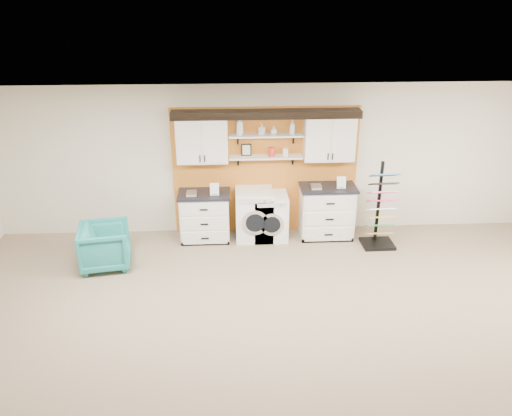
{
  "coord_description": "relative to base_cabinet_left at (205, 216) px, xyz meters",
  "views": [
    {
      "loc": [
        -0.63,
        -4.75,
        4.32
      ],
      "look_at": [
        -0.26,
        2.3,
        1.19
      ],
      "focal_mm": 35.0,
      "sensor_mm": 36.0,
      "label": 1
    }
  ],
  "objects": [
    {
      "name": "canister_red",
      "position": [
        1.23,
        0.16,
        1.16
      ],
      "size": [
        0.11,
        0.11,
        0.16
      ],
      "primitive_type": "cylinder",
      "color": "red",
      "rests_on": "shelf_lower"
    },
    {
      "name": "shelf_lower",
      "position": [
        1.13,
        0.16,
        1.07
      ],
      "size": [
        1.32,
        0.28,
        0.03
      ],
      "primitive_type": "cube",
      "color": "white",
      "rests_on": "wall_back"
    },
    {
      "name": "washer",
      "position": [
        0.91,
        -0.0,
        0.02
      ],
      "size": [
        0.68,
        0.71,
        0.95
      ],
      "color": "white",
      "rests_on": "floor"
    },
    {
      "name": "crown_molding",
      "position": [
        1.13,
        0.17,
        1.87
      ],
      "size": [
        3.3,
        0.41,
        0.13
      ],
      "color": "black",
      "rests_on": "wall_back"
    },
    {
      "name": "floor",
      "position": [
        1.13,
        -3.64,
        -0.46
      ],
      "size": [
        10.0,
        10.0,
        0.0
      ],
      "primitive_type": "plane",
      "color": "#847059",
      "rests_on": "ground"
    },
    {
      "name": "shelf_upper",
      "position": [
        1.13,
        0.16,
        1.47
      ],
      "size": [
        1.32,
        0.28,
        0.03
      ],
      "primitive_type": "cube",
      "color": "white",
      "rests_on": "wall_back"
    },
    {
      "name": "armchair",
      "position": [
        -1.63,
        -0.91,
        -0.09
      ],
      "size": [
        0.92,
        0.9,
        0.74
      ],
      "primitive_type": "imported",
      "rotation": [
        0.0,
        0.0,
        1.73
      ],
      "color": "#1D7C79",
      "rests_on": "floor"
    },
    {
      "name": "base_cabinet_left",
      "position": [
        0.0,
        0.0,
        0.0
      ],
      "size": [
        0.94,
        0.66,
        0.92
      ],
      "color": "white",
      "rests_on": "floor"
    },
    {
      "name": "canister_cream",
      "position": [
        1.48,
        0.16,
        1.15
      ],
      "size": [
        0.1,
        0.1,
        0.14
      ],
      "primitive_type": "cylinder",
      "color": "silver",
      "rests_on": "shelf_lower"
    },
    {
      "name": "soap_bottle_d",
      "position": [
        1.59,
        0.16,
        1.62
      ],
      "size": [
        0.13,
        0.13,
        0.27
      ],
      "primitive_type": "imported",
      "rotation": [
        0.0,
        0.0,
        -0.37
      ],
      "color": "silver",
      "rests_on": "shelf_upper"
    },
    {
      "name": "wall_back",
      "position": [
        1.13,
        0.36,
        0.94
      ],
      "size": [
        10.0,
        0.0,
        10.0
      ],
      "primitive_type": "plane",
      "rotation": [
        1.57,
        0.0,
        0.0
      ],
      "color": "beige",
      "rests_on": "floor"
    },
    {
      "name": "dryer",
      "position": [
        1.21,
        -0.0,
        -0.03
      ],
      "size": [
        0.62,
        0.71,
        0.86
      ],
      "color": "white",
      "rests_on": "floor"
    },
    {
      "name": "upper_cabinet_right",
      "position": [
        2.26,
        0.15,
        1.42
      ],
      "size": [
        0.9,
        0.35,
        0.84
      ],
      "color": "white",
      "rests_on": "wall_back"
    },
    {
      "name": "upper_cabinet_left",
      "position": [
        -0.0,
        0.15,
        1.42
      ],
      "size": [
        0.9,
        0.35,
        0.84
      ],
      "color": "white",
      "rests_on": "wall_back"
    },
    {
      "name": "sample_rack",
      "position": [
        3.14,
        -0.42,
        0.04
      ],
      "size": [
        0.58,
        0.48,
        1.56
      ],
      "rotation": [
        0.0,
        0.0,
        0.02
      ],
      "color": "black",
      "rests_on": "floor"
    },
    {
      "name": "ceiling",
      "position": [
        1.13,
        -3.64,
        2.34
      ],
      "size": [
        10.0,
        10.0,
        0.0
      ],
      "primitive_type": "plane",
      "rotation": [
        3.14,
        0.0,
        0.0
      ],
      "color": "white",
      "rests_on": "wall_back"
    },
    {
      "name": "picture_frame",
      "position": [
        0.78,
        0.21,
        1.19
      ],
      "size": [
        0.18,
        0.02,
        0.22
      ],
      "color": "black",
      "rests_on": "shelf_lower"
    },
    {
      "name": "soap_bottle_b",
      "position": [
        1.06,
        0.16,
        1.58
      ],
      "size": [
        0.13,
        0.13,
        0.2
      ],
      "primitive_type": "imported",
      "rotation": [
        0.0,
        0.0,
        4.08
      ],
      "color": "silver",
      "rests_on": "shelf_upper"
    },
    {
      "name": "soap_bottle_a",
      "position": [
        0.67,
        0.16,
        1.65
      ],
      "size": [
        0.16,
        0.16,
        0.33
      ],
      "primitive_type": "imported",
      "rotation": [
        0.0,
        0.0,
        0.33
      ],
      "color": "silver",
      "rests_on": "shelf_upper"
    },
    {
      "name": "base_cabinet_right",
      "position": [
        2.26,
        -0.0,
        0.04
      ],
      "size": [
        1.03,
        0.66,
        1.0
      ],
      "color": "white",
      "rests_on": "floor"
    },
    {
      "name": "accent_panel",
      "position": [
        1.13,
        0.32,
        0.74
      ],
      "size": [
        3.4,
        0.07,
        2.4
      ],
      "primitive_type": "cube",
      "color": "#BD6A20",
      "rests_on": "wall_back"
    },
    {
      "name": "soap_bottle_c",
      "position": [
        1.26,
        0.16,
        1.56
      ],
      "size": [
        0.14,
        0.14,
        0.15
      ],
      "primitive_type": "imported",
      "rotation": [
        0.0,
        0.0,
        -0.16
      ],
      "color": "silver",
      "rests_on": "shelf_upper"
    }
  ]
}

